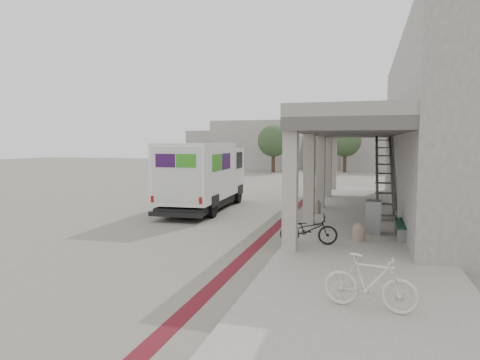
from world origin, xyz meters
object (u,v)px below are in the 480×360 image
(utility_cabinet, at_px, (373,217))
(bicycle_black, at_px, (309,229))
(bicycle_cream, at_px, (370,282))
(bench, at_px, (403,227))
(fedex_truck, at_px, (204,174))

(utility_cabinet, height_order, bicycle_black, utility_cabinet)
(utility_cabinet, distance_m, bicycle_black, 2.78)
(utility_cabinet, bearing_deg, bicycle_black, -127.64)
(bicycle_cream, bearing_deg, bench, 0.94)
(fedex_truck, distance_m, utility_cabinet, 8.18)
(bicycle_black, distance_m, bicycle_cream, 4.84)
(bicycle_black, height_order, bicycle_cream, bicycle_cream)
(fedex_truck, relative_size, bicycle_black, 4.37)
(bench, relative_size, bicycle_cream, 1.21)
(fedex_truck, height_order, bicycle_black, fedex_truck)
(bench, bearing_deg, utility_cabinet, 156.74)
(bicycle_cream, bearing_deg, fedex_truck, 44.71)
(fedex_truck, distance_m, bench, 9.15)
(fedex_truck, distance_m, bicycle_black, 8.02)
(bench, relative_size, bicycle_black, 1.21)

